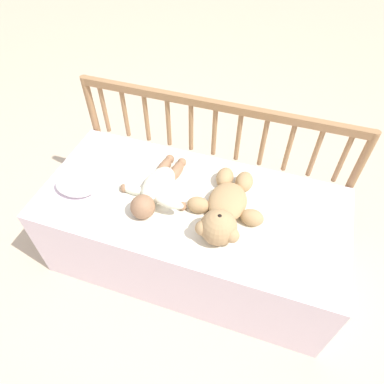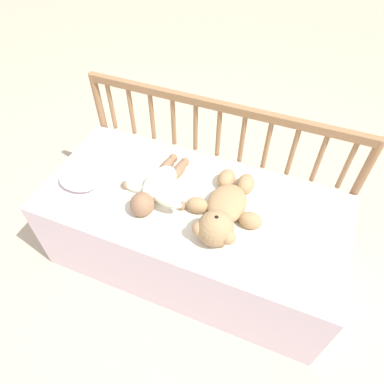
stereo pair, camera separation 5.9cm
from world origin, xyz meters
name	(u,v)px [view 1 (the left image)]	position (x,y,z in m)	size (l,w,h in m)	color
ground_plane	(192,257)	(0.00, 0.00, 0.00)	(12.00, 12.00, 0.00)	#C6B293
crib_mattress	(192,232)	(0.00, 0.00, 0.22)	(1.33, 0.61, 0.45)	silver
crib_rail	(214,139)	(0.00, 0.33, 0.54)	(1.33, 0.04, 0.74)	#997047
blanket	(192,199)	(0.00, 0.02, 0.45)	(0.84, 0.53, 0.01)	silver
teddy_bear	(225,209)	(0.15, -0.04, 0.50)	(0.32, 0.42, 0.15)	tan
baby	(156,188)	(-0.16, 0.00, 0.49)	(0.32, 0.40, 0.10)	#EAEACC
small_pillow	(76,185)	(-0.50, -0.09, 0.48)	(0.19, 0.13, 0.06)	white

